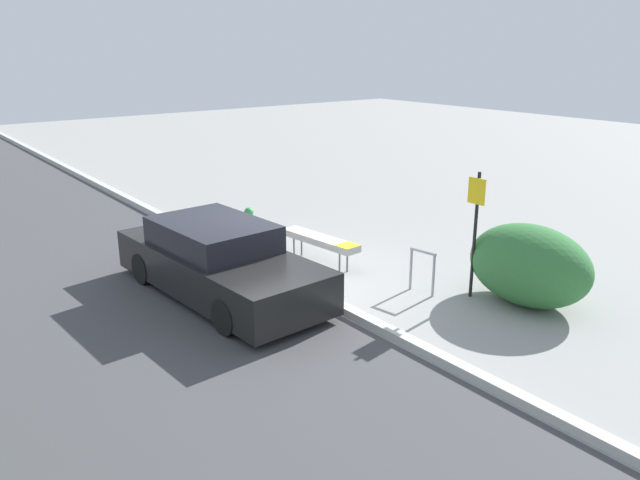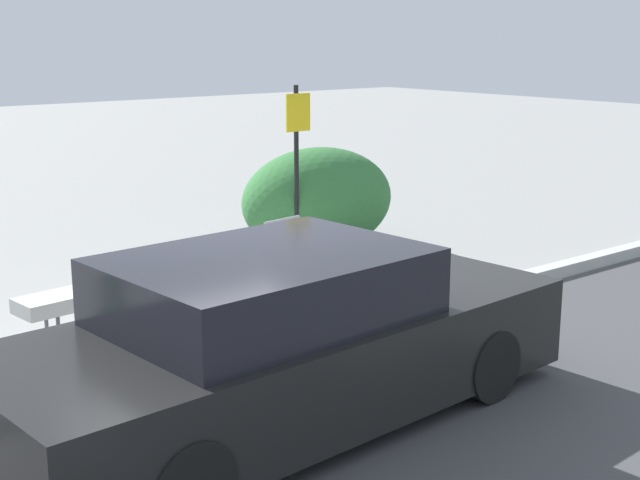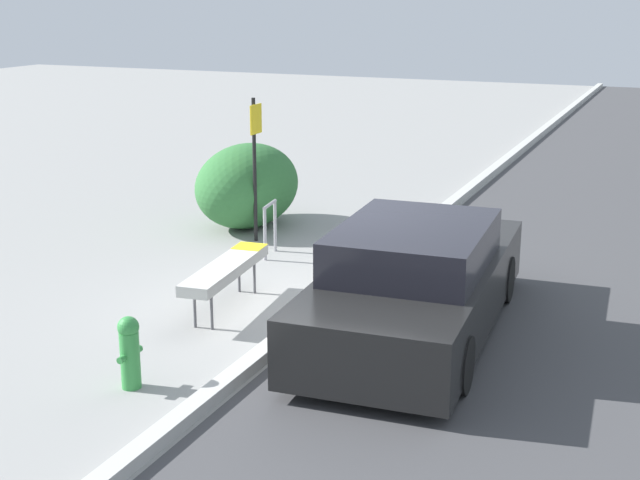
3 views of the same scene
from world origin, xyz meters
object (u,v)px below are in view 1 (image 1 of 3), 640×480
bike_rack (422,267)px  sign_post (475,223)px  parked_car_near (218,262)px  fire_hydrant (249,222)px  bench (320,240)px

bike_rack → sign_post: 1.24m
bike_rack → parked_car_near: parked_car_near is taller
fire_hydrant → parked_car_near: parked_car_near is taller
bike_rack → fire_hydrant: size_ratio=1.08×
bike_rack → sign_post: bearing=41.1°
fire_hydrant → sign_post: bearing=14.1°
sign_post → parked_car_near: (-2.87, -3.56, -0.76)m
bench → parked_car_near: parked_car_near is taller
bench → bike_rack: 2.42m
parked_car_near → sign_post: bearing=47.7°
bench → bike_rack: (2.36, 0.55, -0.03)m
bike_rack → fire_hydrant: bearing=-170.6°
bench → fire_hydrant: size_ratio=2.62×
bench → parked_car_near: 2.44m
sign_post → fire_hydrant: bearing=-165.9°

